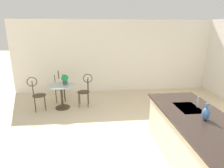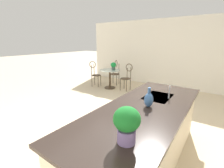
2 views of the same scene
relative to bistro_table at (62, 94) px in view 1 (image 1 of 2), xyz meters
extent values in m
plane|color=beige|center=(2.63, 1.90, -0.45)|extent=(40.00, 40.00, 0.00)
cube|color=silver|center=(-1.63, 1.90, 0.90)|extent=(0.12, 7.80, 2.70)
cube|color=beige|center=(2.93, 2.75, -0.01)|extent=(2.70, 0.96, 0.88)
cube|color=#2D231E|center=(2.93, 2.75, 0.45)|extent=(2.80, 1.06, 0.04)
cube|color=#B2B5BA|center=(2.38, 2.75, 0.46)|extent=(0.56, 0.40, 0.03)
cylinder|color=#3D2D1E|center=(0.00, 0.00, -0.43)|extent=(0.44, 0.44, 0.03)
cylinder|color=#3D2D1E|center=(0.00, 0.00, -0.07)|extent=(0.07, 0.07, 0.69)
cylinder|color=#B2C6C1|center=(0.00, 0.00, 0.29)|extent=(0.80, 0.80, 0.01)
cylinder|color=#3D2D1E|center=(-0.47, 0.02, -0.22)|extent=(0.03, 0.03, 0.45)
cylinder|color=#3D2D1E|center=(-0.41, -0.26, -0.22)|extent=(0.03, 0.03, 0.45)
cylinder|color=#3D2D1E|center=(-0.75, -0.05, -0.22)|extent=(0.03, 0.03, 0.45)
cylinder|color=#3D2D1E|center=(-0.68, -0.32, -0.22)|extent=(0.03, 0.03, 0.45)
cylinder|color=#3D2D1E|center=(-0.58, -0.15, 0.01)|extent=(0.46, 0.46, 0.02)
cylinder|color=#3D2D1E|center=(-0.75, -0.06, 0.23)|extent=(0.03, 0.03, 0.45)
cylinder|color=#3D2D1E|center=(-0.70, -0.31, 0.23)|extent=(0.03, 0.03, 0.45)
torus|color=#3D2D1E|center=(-0.72, -0.19, 0.45)|extent=(0.28, 0.09, 0.28)
cylinder|color=#3D2D1E|center=(0.03, 0.51, -0.22)|extent=(0.02, 0.02, 0.45)
cylinder|color=#3D2D1E|center=(-0.25, 0.52, -0.22)|extent=(0.02, 0.02, 0.45)
cylinder|color=#3D2D1E|center=(0.03, 0.79, -0.22)|extent=(0.02, 0.02, 0.45)
cylinder|color=#3D2D1E|center=(-0.25, 0.80, -0.22)|extent=(0.02, 0.02, 0.45)
cylinder|color=#3D2D1E|center=(-0.11, 0.65, 0.01)|extent=(0.39, 0.39, 0.02)
cylinder|color=#3D2D1E|center=(0.02, 0.80, 0.23)|extent=(0.02, 0.02, 0.45)
cylinder|color=#3D2D1E|center=(-0.24, 0.81, 0.23)|extent=(0.02, 0.02, 0.45)
torus|color=#3D2D1E|center=(-0.11, 0.80, 0.45)|extent=(0.03, 0.28, 0.28)
cylinder|color=#3D2D1E|center=(-0.10, -0.55, -0.22)|extent=(0.03, 0.03, 0.45)
cylinder|color=#3D2D1E|center=(0.17, -0.47, -0.22)|extent=(0.03, 0.03, 0.45)
cylinder|color=#3D2D1E|center=(-0.01, -0.82, -0.22)|extent=(0.03, 0.03, 0.45)
cylinder|color=#3D2D1E|center=(0.26, -0.73, -0.22)|extent=(0.03, 0.03, 0.45)
cylinder|color=#3D2D1E|center=(0.08, -0.64, 0.01)|extent=(0.48, 0.48, 0.02)
cylinder|color=#3D2D1E|center=(0.00, -0.82, 0.23)|extent=(0.03, 0.03, 0.45)
cylinder|color=#3D2D1E|center=(0.25, -0.75, 0.23)|extent=(0.03, 0.03, 0.45)
torus|color=#3D2D1E|center=(0.12, -0.79, 0.45)|extent=(0.11, 0.28, 0.28)
cylinder|color=#B2B5BA|center=(2.38, 2.93, 0.58)|extent=(0.02, 0.02, 0.22)
cylinder|color=#385147|center=(-0.08, 0.12, 0.35)|extent=(0.14, 0.14, 0.12)
ellipsoid|color=#19893B|center=(-0.08, 0.12, 0.50)|extent=(0.21, 0.21, 0.19)
ellipsoid|color=#386099|center=(2.88, 2.78, 0.58)|extent=(0.13, 0.13, 0.21)
cylinder|color=#386099|center=(2.88, 2.78, 0.72)|extent=(0.04, 0.04, 0.08)
camera|label=1|loc=(5.47, 0.99, 1.89)|focal=29.84mm
camera|label=2|loc=(4.90, 3.56, 1.39)|focal=25.12mm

